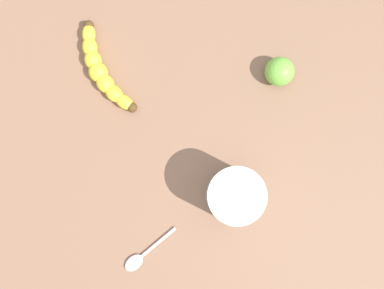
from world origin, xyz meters
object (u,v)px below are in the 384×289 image
Objects in this scene: smoothie_glass at (234,196)px; teaspoon at (137,260)px; banana at (102,70)px; lime_fruit at (279,72)px.

teaspoon is at bearing 154.01° from smoothie_glass.
banana is at bearing 75.96° from smoothie_glass.
banana is 3.13× the size of lime_fruit.
lime_fruit is at bearing -166.78° from teaspoon.
smoothie_glass is at bearing 18.14° from banana.
lime_fruit is 0.48× the size of teaspoon.
banana is 34.20cm from teaspoon.
banana is at bearing 118.93° from lime_fruit.
teaspoon is at bearing 172.59° from lime_fruit.
lime_fruit reaches higher than banana.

